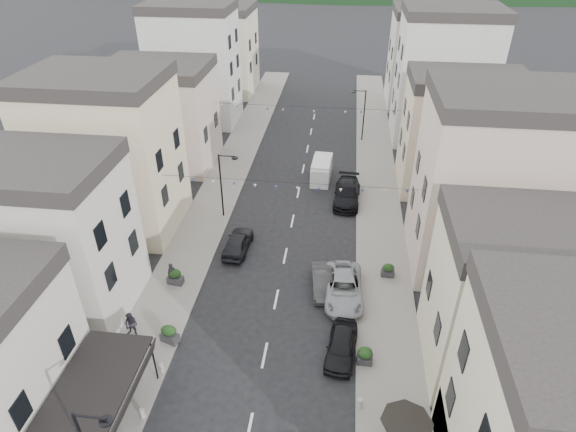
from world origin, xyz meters
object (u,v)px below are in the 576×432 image
at_px(delivery_van, 321,169).
at_px(parked_car_c, 344,288).
at_px(parked_car_b, 322,281).
at_px(parked_car_e, 238,242).
at_px(pedestrian_b, 131,325).
at_px(parked_car_d, 347,193).
at_px(pedestrian_a, 172,274).
at_px(parked_car_a, 342,345).

bearing_deg(delivery_van, parked_car_c, -79.07).
xyz_separation_m(parked_car_b, parked_car_c, (1.51, -0.64, 0.12)).
relative_size(parked_car_b, parked_car_e, 0.91).
bearing_deg(parked_car_e, parked_car_b, 154.30).
relative_size(parked_car_e, pedestrian_b, 2.47).
relative_size(parked_car_c, parked_car_d, 0.99).
bearing_deg(parked_car_e, parked_car_d, -130.88).
height_order(parked_car_c, delivery_van, delivery_van).
height_order(parked_car_e, pedestrian_a, pedestrian_a).
height_order(pedestrian_a, pedestrian_b, pedestrian_b).
xyz_separation_m(parked_car_a, parked_car_b, (-1.51, 5.82, -0.06)).
distance_m(parked_car_d, parked_car_e, 12.10).
distance_m(parked_car_d, pedestrian_b, 22.62).
relative_size(parked_car_c, pedestrian_b, 3.15).
height_order(delivery_van, pedestrian_a, delivery_van).
height_order(parked_car_c, parked_car_d, parked_car_d).
relative_size(parked_car_d, parked_car_e, 1.29).
bearing_deg(pedestrian_a, parked_car_b, -25.83).
xyz_separation_m(parked_car_c, pedestrian_a, (-12.14, -0.24, 0.22)).
height_order(parked_car_a, pedestrian_b, pedestrian_b).
relative_size(parked_car_b, pedestrian_a, 2.29).
relative_size(parked_car_c, pedestrian_a, 3.20).
distance_m(parked_car_a, parked_car_b, 6.02).
bearing_deg(parked_car_e, delivery_van, -111.28).
xyz_separation_m(parked_car_b, parked_car_e, (-6.89, 3.79, 0.09)).
bearing_deg(parked_car_d, parked_car_b, -94.71).
distance_m(parked_car_b, pedestrian_a, 10.67).
height_order(parked_car_c, pedestrian_a, pedestrian_a).
bearing_deg(pedestrian_a, parked_car_d, 17.20).
xyz_separation_m(parked_car_c, delivery_van, (-2.62, 17.19, 0.28)).
distance_m(parked_car_e, delivery_van, 14.01).
relative_size(parked_car_a, pedestrian_a, 2.42).
xyz_separation_m(parked_car_b, pedestrian_b, (-11.57, -5.96, 0.35)).
bearing_deg(parked_car_b, parked_car_d, 75.82).
bearing_deg(parked_car_a, pedestrian_b, -173.06).
distance_m(parked_car_c, delivery_van, 17.39).
bearing_deg(delivery_van, pedestrian_a, -116.39).
xyz_separation_m(parked_car_a, parked_car_e, (-8.40, 9.61, 0.03)).
bearing_deg(parked_car_d, parked_car_e, -131.80).
relative_size(parked_car_a, parked_car_b, 1.06).
relative_size(parked_car_b, pedestrian_b, 2.25).
xyz_separation_m(parked_car_e, pedestrian_b, (-4.68, -9.75, 0.26)).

